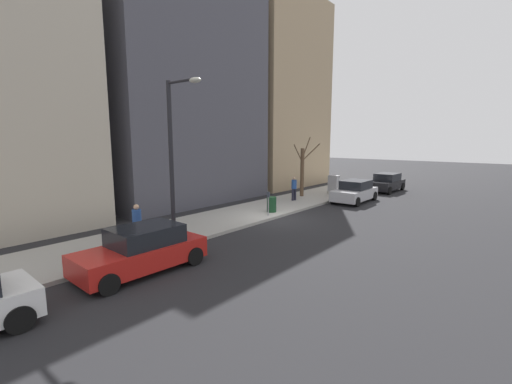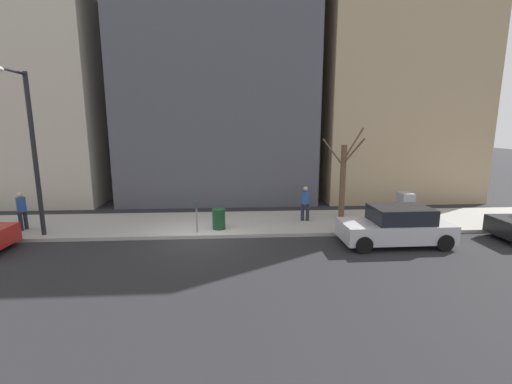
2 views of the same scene
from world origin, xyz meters
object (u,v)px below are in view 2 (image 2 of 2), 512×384
at_px(trash_bin, 219,219).
at_px(office_tower_left, 384,68).
at_px(streetlamp, 29,141).
at_px(office_tower_right, 30,61).
at_px(pedestrian_midblock, 22,209).
at_px(parked_car_silver, 396,226).
at_px(office_block_center, 219,79).
at_px(pedestrian_near_meter, 305,201).
at_px(bare_tree, 343,178).
at_px(parking_meter, 197,213).
at_px(utility_box, 405,208).

xyz_separation_m(trash_bin, office_tower_left, (9.40, -11.07, 7.92)).
distance_m(streetlamp, office_tower_right, 12.82).
bearing_deg(pedestrian_midblock, parked_car_silver, -80.29).
bearing_deg(office_tower_right, office_block_center, -88.07).
bearing_deg(pedestrian_near_meter, bare_tree, 25.55).
bearing_deg(office_tower_right, office_tower_left, -91.45).
bearing_deg(streetlamp, office_tower_right, 26.61).
xyz_separation_m(trash_bin, office_tower_right, (10.00, 12.56, 8.25)).
bearing_deg(parked_car_silver, streetlamp, 83.71).
bearing_deg(office_tower_right, streetlamp, -153.39).
xyz_separation_m(pedestrian_midblock, office_block_center, (10.01, -8.23, 6.77)).
distance_m(pedestrian_midblock, office_tower_right, 13.00).
height_order(trash_bin, office_tower_left, office_tower_left).
bearing_deg(bare_tree, parked_car_silver, -165.35).
height_order(pedestrian_near_meter, office_tower_right, office_tower_right).
bearing_deg(pedestrian_near_meter, parking_meter, -152.98).
relative_size(streetlamp, bare_tree, 1.48).
xyz_separation_m(bare_tree, pedestrian_midblock, (-1.28, 14.49, -1.01)).
height_order(utility_box, office_tower_right, office_tower_right).
xyz_separation_m(streetlamp, pedestrian_near_meter, (1.73, -11.31, -2.93)).
xyz_separation_m(parking_meter, office_tower_right, (10.45, 11.66, 7.88)).
distance_m(parking_meter, office_tower_left, 17.24).
height_order(streetlamp, trash_bin, streetlamp).
height_order(streetlamp, pedestrian_midblock, streetlamp).
bearing_deg(parked_car_silver, office_block_center, 29.64).
relative_size(parked_car_silver, parking_meter, 3.12).
distance_m(parking_meter, trash_bin, 1.08).
distance_m(parking_meter, pedestrian_midblock, 7.62).
bearing_deg(parking_meter, trash_bin, -63.56).
height_order(parked_car_silver, bare_tree, bare_tree).
distance_m(trash_bin, office_block_center, 12.70).
bearing_deg(office_tower_right, pedestrian_near_meter, -118.12).
distance_m(trash_bin, office_tower_left, 16.54).
height_order(trash_bin, office_tower_right, office_tower_right).
bearing_deg(parked_car_silver, trash_bin, 73.10).
bearing_deg(pedestrian_near_meter, streetlamp, -161.77).
bearing_deg(office_tower_left, parking_meter, 129.43).
relative_size(bare_tree, office_tower_left, 0.26).
height_order(utility_box, bare_tree, bare_tree).
relative_size(utility_box, bare_tree, 0.33).
bearing_deg(trash_bin, office_block_center, 1.36).
bearing_deg(utility_box, trash_bin, 92.67).
distance_m(pedestrian_near_meter, office_tower_right, 20.38).
bearing_deg(parked_car_silver, pedestrian_midblock, 80.45).
distance_m(bare_tree, office_tower_right, 21.45).
relative_size(parking_meter, utility_box, 0.94).
xyz_separation_m(streetlamp, office_block_center, (11.03, -7.00, 3.85)).
xyz_separation_m(pedestrian_near_meter, office_block_center, (9.30, 4.31, 6.77)).
distance_m(utility_box, pedestrian_near_meter, 4.60).
distance_m(bare_tree, pedestrian_midblock, 14.59).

